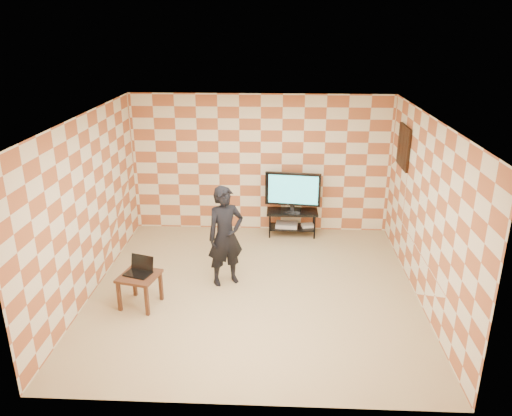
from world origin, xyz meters
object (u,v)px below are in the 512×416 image
object	(u,v)px
tv_stand	(292,217)
side_table	(139,280)
tv	(293,190)
person	(226,236)

from	to	relation	value
tv_stand	side_table	distance (m)	3.54
tv	side_table	xyz separation A→B (m)	(-2.28, -2.71, -0.52)
person	tv_stand	bearing A→B (deg)	33.60
tv	side_table	world-z (taller)	tv
side_table	tv_stand	bearing A→B (deg)	49.95
tv_stand	tv	world-z (taller)	tv
tv	person	distance (m)	2.24
tv_stand	person	distance (m)	2.28
side_table	person	bearing A→B (deg)	32.32
tv	side_table	distance (m)	3.58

